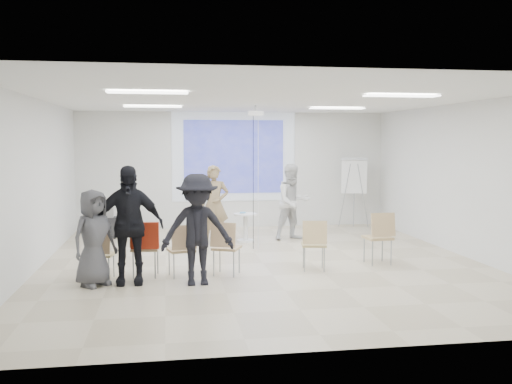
{
  "coord_description": "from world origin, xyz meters",
  "views": [
    {
      "loc": [
        -1.74,
        -10.24,
        2.24
      ],
      "look_at": [
        0.0,
        0.8,
        1.25
      ],
      "focal_mm": 40.0,
      "sensor_mm": 36.0,
      "label": 1
    }
  ],
  "objects": [
    {
      "name": "player_right",
      "position": [
        1.11,
        2.41,
        0.96
      ],
      "size": [
        1.09,
        0.96,
        1.92
      ],
      "primitive_type": "imported",
      "rotation": [
        0.0,
        0.0,
        0.27
      ],
      "color": "white",
      "rests_on": "floor"
    },
    {
      "name": "chair_far_left",
      "position": [
        -2.81,
        -0.87,
        0.48
      ],
      "size": [
        0.44,
        0.46,
        0.8
      ],
      "rotation": [
        0.0,
        0.0,
        -0.16
      ],
      "color": "tan",
      "rests_on": "floor"
    },
    {
      "name": "audience_mid",
      "position": [
        -1.27,
        -1.41,
        0.99
      ],
      "size": [
        1.29,
        0.72,
        1.98
      ],
      "primitive_type": "imported",
      "rotation": [
        0.0,
        0.0,
        0.02
      ],
      "color": "black",
      "rests_on": "floor"
    },
    {
      "name": "fluor_panel_sw",
      "position": [
        -2.0,
        -1.5,
        2.97
      ],
      "size": [
        1.2,
        0.3,
        0.02
      ],
      "primitive_type": "cube",
      "color": "white",
      "rests_on": "ceiling"
    },
    {
      "name": "ceiling",
      "position": [
        0.0,
        0.0,
        3.05
      ],
      "size": [
        8.0,
        9.0,
        0.1
      ],
      "primitive_type": "cube",
      "color": "white",
      "rests_on": "wall_back"
    },
    {
      "name": "chair_left_inner",
      "position": [
        -1.5,
        -0.88,
        0.52
      ],
      "size": [
        0.5,
        0.52,
        0.88
      ],
      "rotation": [
        0.0,
        0.0,
        0.23
      ],
      "color": "tan",
      "rests_on": "floor"
    },
    {
      "name": "red_jacket",
      "position": [
        -2.1,
        -0.94,
        0.72
      ],
      "size": [
        0.46,
        0.15,
        0.43
      ],
      "primitive_type": "cube",
      "rotation": [
        0.0,
        0.0,
        -0.1
      ],
      "color": "#B52D16",
      "rests_on": "chair_left_mid"
    },
    {
      "name": "projection_halo",
      "position": [
        0.0,
        4.49,
        1.85
      ],
      "size": [
        3.2,
        0.01,
        2.3
      ],
      "primitive_type": "cube",
      "color": "silver",
      "rests_on": "wall_back"
    },
    {
      "name": "wall_back",
      "position": [
        0.0,
        4.55,
        1.5
      ],
      "size": [
        8.0,
        0.1,
        3.0
      ],
      "primitive_type": "cube",
      "color": "silver",
      "rests_on": "floor"
    },
    {
      "name": "controller_left",
      "position": [
        -0.53,
        2.36,
        1.29
      ],
      "size": [
        0.05,
        0.13,
        0.04
      ],
      "primitive_type": "cube",
      "rotation": [
        0.0,
        0.0,
        -0.08
      ],
      "color": "white",
      "rests_on": "player_left"
    },
    {
      "name": "chair_center",
      "position": [
        -0.79,
        -0.89,
        0.54
      ],
      "size": [
        0.57,
        0.59,
        0.91
      ],
      "rotation": [
        0.0,
        0.0,
        -0.39
      ],
      "color": "tan",
      "rests_on": "floor"
    },
    {
      "name": "flipchart_easel",
      "position": [
        3.09,
        3.99,
        1.34
      ],
      "size": [
        0.74,
        0.59,
        1.81
      ],
      "rotation": [
        0.0,
        0.0,
        -0.35
      ],
      "color": "#95989D",
      "rests_on": "floor"
    },
    {
      "name": "pedestal_table",
      "position": [
        -0.0,
        2.29,
        0.36
      ],
      "size": [
        0.64,
        0.64,
        0.66
      ],
      "rotation": [
        0.0,
        0.0,
        -0.23
      ],
      "color": "white",
      "rests_on": "floor"
    },
    {
      "name": "av_cart",
      "position": [
        -3.13,
        3.28,
        0.32
      ],
      "size": [
        0.47,
        0.38,
        0.69
      ],
      "rotation": [
        0.0,
        0.0,
        0.02
      ],
      "color": "black",
      "rests_on": "floor"
    },
    {
      "name": "chair_right_inner",
      "position": [
        0.77,
        -0.77,
        0.53
      ],
      "size": [
        0.49,
        0.52,
        0.89
      ],
      "rotation": [
        0.0,
        0.0,
        -0.18
      ],
      "color": "tan",
      "rests_on": "floor"
    },
    {
      "name": "player_left",
      "position": [
        -0.71,
        2.11,
        0.98
      ],
      "size": [
        0.75,
        0.54,
        1.96
      ],
      "primitive_type": "imported",
      "rotation": [
        0.0,
        0.0,
        -0.08
      ],
      "color": "#967E5C",
      "rests_on": "floor"
    },
    {
      "name": "wall_right",
      "position": [
        4.05,
        0.0,
        1.5
      ],
      "size": [
        0.1,
        9.0,
        3.0
      ],
      "primitive_type": "cube",
      "color": "silver",
      "rests_on": "floor"
    },
    {
      "name": "audience_left",
      "position": [
        -2.35,
        -1.18,
        1.07
      ],
      "size": [
        1.26,
        0.77,
        2.15
      ],
      "primitive_type": "imported",
      "rotation": [
        0.0,
        0.0,
        -0.02
      ],
      "color": "black",
      "rests_on": "floor"
    },
    {
      "name": "laptop",
      "position": [
        -1.51,
        -0.78,
        0.47
      ],
      "size": [
        0.37,
        0.3,
        0.03
      ],
      "primitive_type": "imported",
      "rotation": [
        0.0,
        0.0,
        3.37
      ],
      "color": "black",
      "rests_on": "chair_left_inner"
    },
    {
      "name": "fluor_panel_ne",
      "position": [
        2.0,
        2.0,
        2.97
      ],
      "size": [
        1.2,
        0.3,
        0.02
      ],
      "primitive_type": "cube",
      "color": "white",
      "rests_on": "ceiling"
    },
    {
      "name": "controller_right",
      "position": [
        0.93,
        2.66,
        1.3
      ],
      "size": [
        0.07,
        0.12,
        0.04
      ],
      "primitive_type": "cube",
      "rotation": [
        0.0,
        0.0,
        0.27
      ],
      "color": "white",
      "rests_on": "player_right"
    },
    {
      "name": "fluor_panel_nw",
      "position": [
        -2.0,
        2.0,
        2.97
      ],
      "size": [
        1.2,
        0.3,
        0.02
      ],
      "primitive_type": "cube",
      "color": "white",
      "rests_on": "ceiling"
    },
    {
      "name": "chair_left_mid",
      "position": [
        -2.11,
        -0.8,
        0.56
      ],
      "size": [
        0.49,
        0.52,
        0.94
      ],
      "rotation": [
        0.0,
        0.0,
        -0.1
      ],
      "color": "tan",
      "rests_on": "floor"
    },
    {
      "name": "floor",
      "position": [
        0.0,
        0.0,
        -0.05
      ],
      "size": [
        8.0,
        9.0,
        0.1
      ],
      "primitive_type": "cube",
      "color": "beige",
      "rests_on": "ground"
    },
    {
      "name": "fluor_panel_se",
      "position": [
        2.0,
        -1.5,
        2.97
      ],
      "size": [
        1.2,
        0.3,
        0.02
      ],
      "primitive_type": "cube",
      "color": "white",
      "rests_on": "ceiling"
    },
    {
      "name": "audience_outer",
      "position": [
        -2.87,
        -1.24,
        0.84
      ],
      "size": [
        0.98,
        0.95,
        1.69
      ],
      "primitive_type": "imported",
      "rotation": [
        0.0,
        0.0,
        0.72
      ],
      "color": "#515055",
      "rests_on": "floor"
    },
    {
      "name": "chair_right_far",
      "position": [
        2.08,
        -0.47,
        0.57
      ],
      "size": [
        0.48,
        0.52,
        0.97
      ],
      "rotation": [
        0.0,
        0.0,
        0.07
      ],
      "color": "tan",
      "rests_on": "floor"
    },
    {
      "name": "projection_image",
      "position": [
        0.0,
        4.47,
        1.85
      ],
      "size": [
        2.6,
        0.01,
        1.9
      ],
      "primitive_type": "cube",
      "color": "#323CAD",
      "rests_on": "wall_back"
    },
    {
      "name": "ceiling_projector",
      "position": [
        0.1,
        1.49,
        2.69
      ],
      "size": [
        0.3,
        0.25,
        3.0
      ],
      "color": "white",
      "rests_on": "ceiling"
    },
    {
      "name": "wall_left",
      "position": [
        -4.05,
        0.0,
        1.5
      ],
      "size": [
        0.1,
        9.0,
        3.0
      ],
      "primitive_type": "cube",
      "color": "silver",
      "rests_on": "floor"
    }
  ]
}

